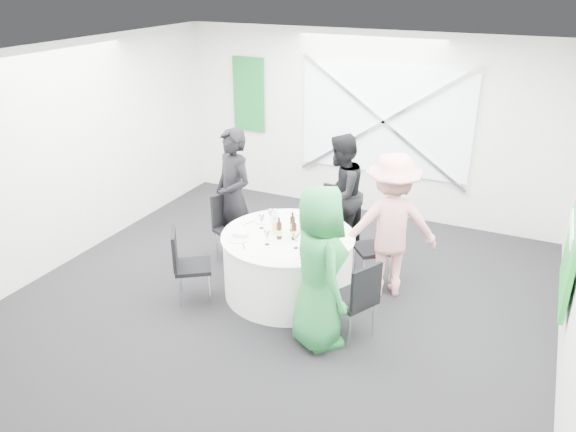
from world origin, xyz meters
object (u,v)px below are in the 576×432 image
at_px(banquet_table, 288,264).
at_px(chair_front_right, 358,295).
at_px(chair_back_right, 379,241).
at_px(clear_water_bottle, 275,224).
at_px(green_water_bottle, 302,224).
at_px(person_woman_pink, 390,226).
at_px(chair_back_left, 230,222).
at_px(chair_back, 333,215).
at_px(chair_front_left, 185,261).
at_px(person_woman_green, 319,268).
at_px(person_man_back, 340,195).
at_px(person_man_back_left, 234,196).

xyz_separation_m(banquet_table, chair_front_right, (1.05, -0.56, 0.15)).
relative_size(chair_back_right, clear_water_bottle, 2.89).
bearing_deg(green_water_bottle, person_woman_pink, 23.57).
xyz_separation_m(green_water_bottle, clear_water_bottle, (-0.29, -0.14, 0.00)).
height_order(chair_back_right, person_woman_pink, person_woman_pink).
relative_size(person_woman_pink, clear_water_bottle, 5.57).
bearing_deg(banquet_table, person_woman_pink, 25.71).
bearing_deg(chair_back_left, chair_back, -33.90).
distance_m(banquet_table, chair_front_left, 1.20).
bearing_deg(clear_water_bottle, banquet_table, 11.95).
relative_size(chair_back_left, chair_back_right, 1.00).
xyz_separation_m(chair_front_right, person_woman_green, (-0.35, -0.19, 0.33)).
bearing_deg(chair_back, person_man_back, 58.77).
relative_size(chair_back_left, person_man_back_left, 0.51).
bearing_deg(clear_water_bottle, chair_back_right, 36.57).
bearing_deg(person_woman_green, chair_front_right, -104.56).
bearing_deg(person_man_back_left, person_man_back, 60.02).
relative_size(person_woman_pink, green_water_bottle, 5.72).
bearing_deg(chair_back_left, banquet_table, -90.00).
distance_m(chair_back, green_water_bottle, 1.15).
bearing_deg(green_water_bottle, chair_front_left, -145.37).
bearing_deg(banquet_table, chair_back_left, 157.10).
height_order(chair_back_right, chair_front_left, chair_back_right).
relative_size(person_man_back_left, green_water_bottle, 5.86).
bearing_deg(person_man_back_left, chair_back_left, -98.10).
bearing_deg(chair_front_right, banquet_table, -90.00).
distance_m(chair_back, person_man_back_left, 1.37).
bearing_deg(chair_front_left, banquet_table, -90.00).
bearing_deg(person_man_back, person_woman_pink, 56.58).
xyz_separation_m(chair_front_right, chair_front_left, (-2.04, -0.11, -0.01)).
height_order(chair_back_right, green_water_bottle, green_water_bottle).
relative_size(person_man_back, green_water_bottle, 5.43).
xyz_separation_m(chair_back_right, chair_front_left, (-1.88, -1.41, -0.01)).
bearing_deg(person_woman_green, chair_back, -26.03).
bearing_deg(clear_water_bottle, person_woman_pink, 24.13).
bearing_deg(person_man_back, person_woman_green, 21.78).
xyz_separation_m(banquet_table, person_woman_pink, (1.07, 0.51, 0.49)).
bearing_deg(chair_front_left, person_woman_pink, -94.17).
relative_size(person_woman_green, clear_water_bottle, 5.54).
height_order(chair_back_right, chair_front_right, chair_front_right).
distance_m(banquet_table, chair_back, 1.22).
distance_m(chair_front_left, person_man_back, 2.29).
relative_size(chair_back_left, clear_water_bottle, 2.90).
height_order(person_man_back, green_water_bottle, person_man_back).
relative_size(chair_front_right, person_man_back, 0.55).
distance_m(chair_back_left, chair_back_right, 1.97).
bearing_deg(chair_back_left, person_man_back_left, -11.69).
xyz_separation_m(chair_back_left, chair_front_right, (2.11, -1.01, 0.00)).
relative_size(chair_back_left, chair_front_left, 1.01).
height_order(person_man_back_left, person_man_back, person_man_back_left).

